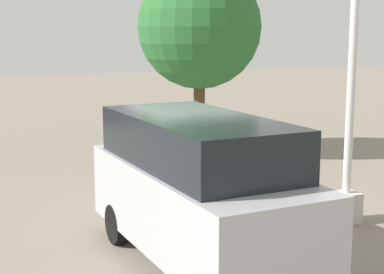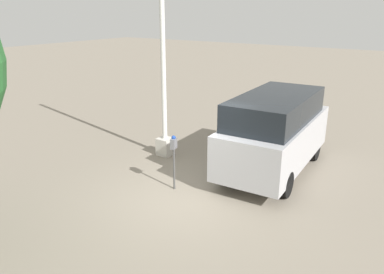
{
  "view_description": "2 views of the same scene",
  "coord_description": "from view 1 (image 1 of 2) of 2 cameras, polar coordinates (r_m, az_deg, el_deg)",
  "views": [
    {
      "loc": [
        10.37,
        -4.56,
        3.39
      ],
      "look_at": [
        0.39,
        -0.33,
        1.48
      ],
      "focal_mm": 55.0,
      "sensor_mm": 36.0,
      "label": 1
    },
    {
      "loc": [
        -6.66,
        -4.84,
        4.35
      ],
      "look_at": [
        0.19,
        -0.17,
        1.52
      ],
      "focal_mm": 35.0,
      "sensor_mm": 36.0,
      "label": 2
    }
  ],
  "objects": [
    {
      "name": "lamp_post",
      "position": [
        10.76,
        15.13,
        3.54
      ],
      "size": [
        0.44,
        0.44,
        6.97
      ],
      "color": "beige",
      "rests_on": "ground"
    },
    {
      "name": "ground_plane",
      "position": [
        11.82,
        0.74,
        -6.68
      ],
      "size": [
        80.0,
        80.0,
        0.0
      ],
      "primitive_type": "plane",
      "color": "gray"
    },
    {
      "name": "parking_meter_near",
      "position": [
        11.53,
        2.97,
        -1.69
      ],
      "size": [
        0.22,
        0.15,
        1.44
      ],
      "rotation": [
        0.0,
        0.0,
        0.24
      ],
      "color": "#4C4C4C",
      "rests_on": "ground"
    },
    {
      "name": "street_tree",
      "position": [
        16.46,
        0.72,
        10.57
      ],
      "size": [
        3.41,
        3.41,
        5.28
      ],
      "color": "#513823",
      "rests_on": "ground"
    },
    {
      "name": "parked_van",
      "position": [
        8.63,
        0.63,
        -4.86
      ],
      "size": [
        4.59,
        2.06,
        2.21
      ],
      "rotation": [
        0.0,
        0.0,
        0.05
      ],
      "color": "#B2B2B7",
      "rests_on": "ground"
    }
  ]
}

